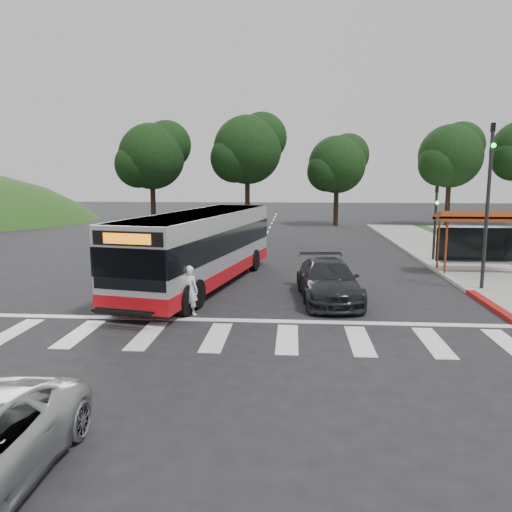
# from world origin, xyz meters

# --- Properties ---
(ground) EXTENTS (140.00, 140.00, 0.00)m
(ground) POSITION_xyz_m (0.00, 0.00, 0.00)
(ground) COLOR black
(ground) RESTS_ON ground
(sidewalk_east) EXTENTS (4.00, 40.00, 0.12)m
(sidewalk_east) POSITION_xyz_m (11.00, 8.00, 0.06)
(sidewalk_east) COLOR gray
(sidewalk_east) RESTS_ON ground
(curb_east) EXTENTS (0.30, 40.00, 0.15)m
(curb_east) POSITION_xyz_m (9.00, 8.00, 0.07)
(curb_east) COLOR #9E9991
(curb_east) RESTS_ON ground
(curb_east_red) EXTENTS (0.32, 6.00, 0.15)m
(curb_east_red) POSITION_xyz_m (9.00, -2.00, 0.08)
(curb_east_red) COLOR maroon
(curb_east_red) RESTS_ON ground
(crosswalk_ladder) EXTENTS (18.00, 2.60, 0.01)m
(crosswalk_ladder) POSITION_xyz_m (0.00, -5.00, 0.01)
(crosswalk_ladder) COLOR silver
(crosswalk_ladder) RESTS_ON ground
(bus_shelter) EXTENTS (4.20, 1.60, 2.86)m
(bus_shelter) POSITION_xyz_m (10.80, 5.10, 2.35)
(bus_shelter) COLOR #983F19
(bus_shelter) RESTS_ON sidewalk_east
(traffic_signal_ne_tall) EXTENTS (0.18, 0.37, 6.50)m
(traffic_signal_ne_tall) POSITION_xyz_m (9.60, 1.49, 3.88)
(traffic_signal_ne_tall) COLOR black
(traffic_signal_ne_tall) RESTS_ON ground
(traffic_signal_ne_short) EXTENTS (0.18, 0.37, 4.00)m
(traffic_signal_ne_short) POSITION_xyz_m (9.60, 8.49, 2.48)
(traffic_signal_ne_short) COLOR black
(traffic_signal_ne_short) RESTS_ON ground
(tree_ne_a) EXTENTS (6.16, 5.74, 9.30)m
(tree_ne_a) POSITION_xyz_m (16.08, 28.06, 6.39)
(tree_ne_a) COLOR black
(tree_ne_a) RESTS_ON parking_lot
(tree_north_a) EXTENTS (6.60, 6.15, 10.17)m
(tree_north_a) POSITION_xyz_m (-1.92, 26.07, 6.92)
(tree_north_a) COLOR black
(tree_north_a) RESTS_ON ground
(tree_north_b) EXTENTS (5.72, 5.33, 8.43)m
(tree_north_b) POSITION_xyz_m (6.07, 28.06, 5.66)
(tree_north_b) COLOR black
(tree_north_b) RESTS_ON ground
(tree_north_c) EXTENTS (6.16, 5.74, 9.30)m
(tree_north_c) POSITION_xyz_m (-9.92, 24.06, 6.29)
(tree_north_c) COLOR black
(tree_north_c) RESTS_ON ground
(transit_bus) EXTENTS (4.78, 12.02, 3.04)m
(transit_bus) POSITION_xyz_m (-1.66, 1.74, 1.52)
(transit_bus) COLOR #ABAEB0
(transit_bus) RESTS_ON ground
(pedestrian) EXTENTS (0.71, 0.61, 1.65)m
(pedestrian) POSITION_xyz_m (-1.21, -2.76, 0.82)
(pedestrian) COLOR white
(pedestrian) RESTS_ON ground
(dark_sedan) EXTENTS (2.43, 5.19, 1.47)m
(dark_sedan) POSITION_xyz_m (3.43, -0.40, 0.73)
(dark_sedan) COLOR black
(dark_sedan) RESTS_ON ground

